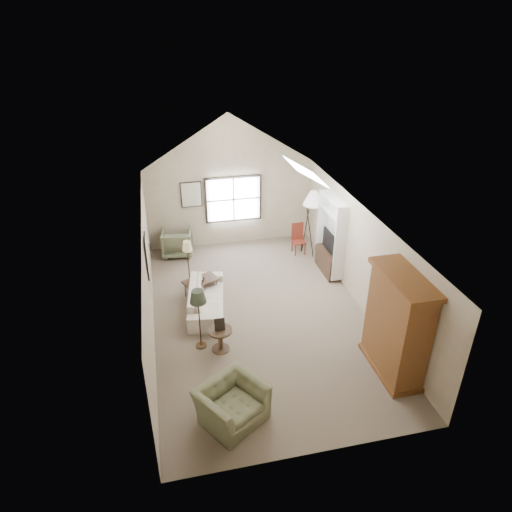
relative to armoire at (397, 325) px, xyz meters
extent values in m
cube|color=#6B5C4C|center=(-2.18, 2.40, -1.10)|extent=(5.00, 8.00, 0.01)
cube|color=#B9A68C|center=(-2.18, 6.40, 0.15)|extent=(5.00, 0.01, 2.50)
cube|color=#B9A68C|center=(-2.18, -1.60, 0.15)|extent=(5.00, 0.01, 2.50)
cube|color=#B9A68C|center=(-4.68, 2.40, 0.15)|extent=(0.01, 8.00, 2.50)
cube|color=#B9A68C|center=(0.32, 2.40, 0.15)|extent=(0.01, 8.00, 2.50)
cube|color=black|center=(-2.08, 6.36, 0.35)|extent=(1.72, 0.08, 1.42)
cube|color=black|center=(-4.65, 2.70, 0.65)|extent=(0.68, 0.04, 0.88)
cube|color=black|center=(-3.33, 6.37, 0.60)|extent=(0.62, 0.04, 0.78)
cube|color=brown|center=(0.00, 0.00, 0.00)|extent=(0.60, 1.50, 2.20)
cube|color=white|center=(0.16, 4.00, 0.05)|extent=(0.32, 1.30, 2.10)
cube|color=#382316|center=(0.14, 4.00, -0.80)|extent=(0.34, 1.18, 0.60)
cube|color=black|center=(0.14, 4.00, -0.18)|extent=(0.05, 0.90, 0.55)
imported|color=silver|center=(-3.39, 2.95, -0.79)|extent=(1.13, 2.20, 0.61)
imported|color=#6A6E4D|center=(-3.38, -0.57, -0.74)|extent=(1.45, 1.41, 0.72)
imported|color=#616546|center=(-3.87, 5.95, -0.70)|extent=(0.96, 0.98, 0.80)
cube|color=#342215|center=(-3.45, 3.59, -0.88)|extent=(0.99, 0.80, 0.44)
imported|color=#331C15|center=(-3.45, 3.59, -0.63)|extent=(0.28, 0.28, 0.05)
cylinder|color=#392517|center=(-3.29, 1.35, -0.84)|extent=(0.60, 0.60, 0.53)
cube|color=maroon|center=(-0.33, 5.23, -0.64)|extent=(0.38, 0.38, 0.93)
camera|label=1|loc=(-4.23, -6.35, 5.39)|focal=32.00mm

